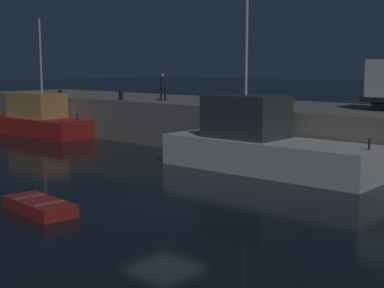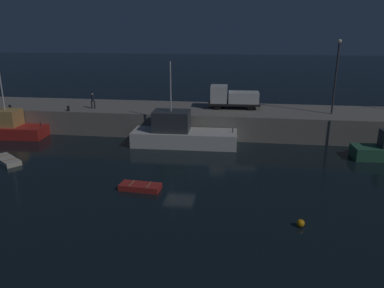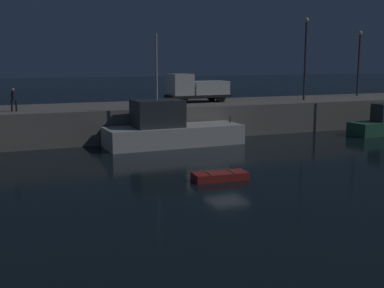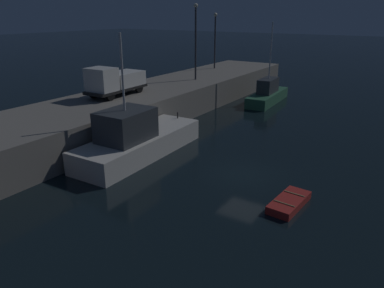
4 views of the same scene
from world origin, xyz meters
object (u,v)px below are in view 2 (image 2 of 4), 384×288
dinghy_orange_near (7,160)px  lamp_post_west (336,71)px  fishing_boat_white (1,127)px  dockworker (93,100)px  utility_truck (232,97)px  bollard_central (68,108)px  fishing_boat_blue (181,134)px  rowboat_white_mid (140,187)px  mooring_buoy_mid (301,223)px  bollard_west (10,107)px

dinghy_orange_near → lamp_post_west: lamp_post_west is taller
fishing_boat_white → lamp_post_west: 37.10m
fishing_boat_white → dockworker: bearing=21.3°
utility_truck → bollard_central: bearing=-167.1°
fishing_boat_white → lamp_post_west: lamp_post_west is taller
lamp_post_west → dockworker: size_ratio=4.45×
fishing_boat_blue → bollard_central: (-13.29, 2.43, 1.74)m
rowboat_white_mid → bollard_central: size_ratio=5.44×
fishing_boat_blue → dockworker: size_ratio=6.11×
mooring_buoy_mid → bollard_west: bollard_west is taller
fishing_boat_blue → dockworker: bearing=159.2°
mooring_buoy_mid → bollard_central: (-23.27, 17.92, 2.75)m
fishing_boat_blue → bollard_central: fishing_boat_blue is taller
fishing_boat_blue → dockworker: (-11.07, 4.20, 2.46)m
fishing_boat_white → rowboat_white_mid: fishing_boat_white is taller
mooring_buoy_mid → bollard_central: bollard_central is taller
fishing_boat_white → lamp_post_west: (36.30, 4.54, 6.20)m
mooring_buoy_mid → bollard_west: (-30.48, 18.05, 2.69)m
fishing_boat_white → dockworker: size_ratio=5.82×
bollard_central → dinghy_orange_near: bearing=-98.3°
dinghy_orange_near → bollard_west: bearing=120.2°
dockworker → mooring_buoy_mid: bearing=-43.1°
fishing_boat_blue → mooring_buoy_mid: fishing_boat_blue is taller
fishing_boat_white → bollard_west: size_ratio=21.74×
rowboat_white_mid → mooring_buoy_mid: 11.83m
dinghy_orange_near → mooring_buoy_mid: mooring_buoy_mid is taller
fishing_boat_blue → rowboat_white_mid: fishing_boat_blue is taller
fishing_boat_blue → utility_truck: 8.68m
fishing_boat_blue → bollard_west: fishing_boat_blue is taller
fishing_boat_blue → lamp_post_west: (15.77, 5.06, 6.05)m
lamp_post_west → bollard_central: bearing=-174.8°
bollard_west → fishing_boat_white: bearing=-91.0°
rowboat_white_mid → lamp_post_west: (16.92, 16.55, 7.08)m
fishing_boat_blue → fishing_boat_white: size_ratio=1.05×
fishing_boat_white → bollard_west: (0.04, 2.04, 1.85)m
lamp_post_west → bollard_central: (-29.06, -2.62, -4.31)m
lamp_post_west → dockworker: bearing=-178.2°
mooring_buoy_mid → lamp_post_west: (5.79, 20.54, 7.05)m
fishing_boat_white → utility_truck: (25.46, 6.07, 2.91)m
bollard_central → dockworker: bearing=38.6°
fishing_boat_blue → lamp_post_west: 17.63m
fishing_boat_white → dinghy_orange_near: size_ratio=2.82×
dinghy_orange_near → bollard_central: bearing=81.7°
lamp_post_west → rowboat_white_mid: bearing=-135.6°
dinghy_orange_near → lamp_post_west: 33.68m
lamp_post_west → dinghy_orange_near: bearing=-157.8°
rowboat_white_mid → utility_truck: (6.08, 18.08, 3.78)m
lamp_post_west → utility_truck: size_ratio=1.31×
fishing_boat_white → utility_truck: 26.33m
utility_truck → bollard_west: (-25.42, -4.03, -1.06)m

